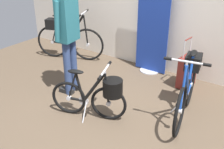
{
  "coord_description": "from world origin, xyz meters",
  "views": [
    {
      "loc": [
        1.81,
        -2.45,
        2.19
      ],
      "look_at": [
        -0.1,
        0.29,
        0.55
      ],
      "focal_mm": 43.86,
      "sensor_mm": 36.0,
      "label": 1
    }
  ],
  "objects": [
    {
      "name": "floor_banner_stand",
      "position": [
        -0.26,
        1.73,
        0.79
      ],
      "size": [
        0.6,
        0.36,
        1.76
      ],
      "color": "#B7B7BC",
      "rests_on": "ground_plane"
    },
    {
      "name": "display_bike_right",
      "position": [
        -1.95,
        1.32,
        0.44
      ],
      "size": [
        1.33,
        0.65,
        0.98
      ],
      "color": "black",
      "rests_on": "ground_plane"
    },
    {
      "name": "ground_plane",
      "position": [
        0.0,
        0.0,
        0.0
      ],
      "size": [
        7.07,
        7.07,
        0.0
      ],
      "primitive_type": "plane",
      "color": "brown"
    },
    {
      "name": "rolling_suitcase",
      "position": [
        0.51,
        1.54,
        0.28
      ],
      "size": [
        0.21,
        0.37,
        0.83
      ],
      "color": "maroon",
      "rests_on": "ground_plane"
    },
    {
      "name": "folding_bike_foreground",
      "position": [
        -0.14,
        -0.0,
        0.37
      ],
      "size": [
        1.01,
        0.54,
        0.75
      ],
      "color": "black",
      "rests_on": "ground_plane"
    },
    {
      "name": "display_bike_left",
      "position": [
        0.81,
        0.74,
        0.44
      ],
      "size": [
        0.53,
        1.39,
        0.98
      ],
      "color": "black",
      "rests_on": "ground_plane"
    },
    {
      "name": "visitor_near_wall",
      "position": [
        -0.93,
        0.34,
        1.03
      ],
      "size": [
        0.3,
        0.53,
        1.78
      ],
      "color": "navy",
      "rests_on": "ground_plane"
    }
  ]
}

